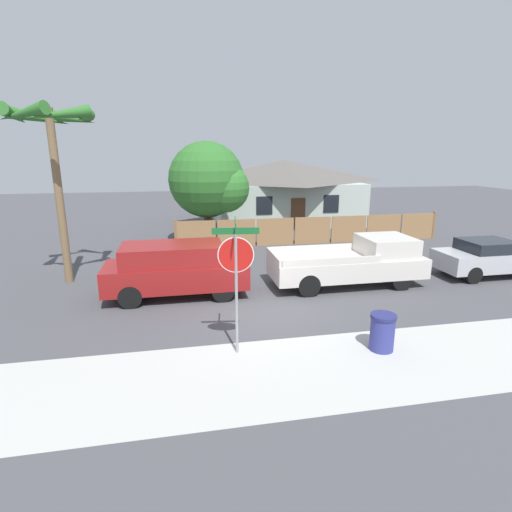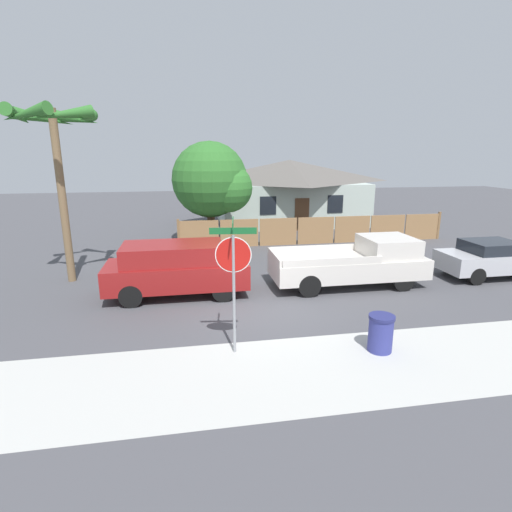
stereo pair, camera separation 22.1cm
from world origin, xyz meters
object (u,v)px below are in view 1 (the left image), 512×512
stop_sign (236,264)px  palm_tree (51,132)px  parked_sedan (489,257)px  red_suv (176,268)px  orange_pickup (354,262)px  oak_tree (210,182)px  trash_bin (382,332)px  house (284,190)px

stop_sign → palm_tree: bearing=136.5°
parked_sedan → palm_tree: bearing=171.7°
red_suv → orange_pickup: (6.36, 0.00, -0.12)m
oak_tree → palm_tree: 8.22m
red_suv → parked_sedan: size_ratio=1.15×
palm_tree → trash_bin: bearing=-38.8°
palm_tree → red_suv: bearing=-30.2°
trash_bin → stop_sign: bearing=171.0°
orange_pickup → parked_sedan: orange_pickup is taller
orange_pickup → trash_bin: 5.06m
house → oak_tree: (-5.56, -6.10, 1.08)m
parked_sedan → stop_sign: size_ratio=1.25×
stop_sign → trash_bin: bearing=-1.7°
house → orange_pickup: size_ratio=1.86×
red_suv → palm_tree: bearing=149.7°
house → stop_sign: size_ratio=3.14×
trash_bin → parked_sedan: bearing=34.4°
palm_tree → orange_pickup: bearing=-12.6°
red_suv → trash_bin: red_suv is taller
oak_tree → orange_pickup: size_ratio=0.96×
palm_tree → orange_pickup: (10.32, -2.30, -4.55)m
orange_pickup → parked_sedan: (5.64, -0.00, -0.11)m
orange_pickup → trash_bin: size_ratio=5.96×
parked_sedan → trash_bin: size_ratio=4.41×
palm_tree → red_suv: size_ratio=1.34×
red_suv → trash_bin: (4.94, -4.84, -0.51)m
parked_sedan → trash_bin: 8.57m
red_suv → stop_sign: bearing=-71.6°
house → palm_tree: size_ratio=1.64×
oak_tree → trash_bin: (3.07, -12.53, -2.79)m
oak_tree → orange_pickup: bearing=-59.7°
oak_tree → stop_sign: size_ratio=1.62×
palm_tree → house: bearing=45.3°
house → parked_sedan: size_ratio=2.51×
oak_tree → stop_sign: 12.03m
red_suv → stop_sign: 4.69m
oak_tree → palm_tree: palm_tree is taller
oak_tree → house: bearing=47.7°
red_suv → trash_bin: bearing=-44.5°
red_suv → stop_sign: stop_sign is taller
red_suv → parked_sedan: 12.01m
red_suv → parked_sedan: bearing=-0.1°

